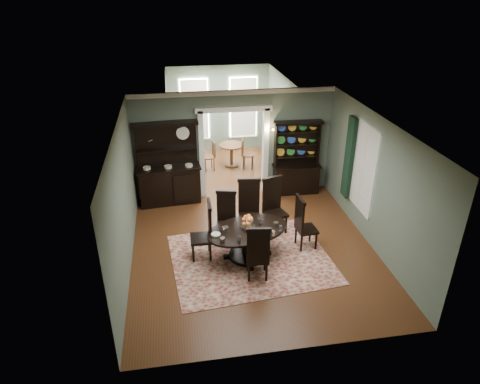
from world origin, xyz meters
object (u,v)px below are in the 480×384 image
object	(u,v)px
dining_table	(247,238)
welsh_dresser	(296,167)
parlor_table	(232,152)
sideboard	(169,175)

from	to	relation	value
dining_table	welsh_dresser	bearing A→B (deg)	38.54
dining_table	parlor_table	world-z (taller)	parlor_table
sideboard	welsh_dresser	world-z (taller)	sideboard
dining_table	parlor_table	size ratio (longest dim) A/B	2.68
parlor_table	welsh_dresser	bearing A→B (deg)	-54.37
sideboard	welsh_dresser	distance (m)	3.61
dining_table	parlor_table	xyz separation A→B (m)	(0.40, 5.19, -0.02)
dining_table	welsh_dresser	xyz separation A→B (m)	(1.95, 3.01, 0.26)
dining_table	sideboard	bearing A→B (deg)	100.54
dining_table	sideboard	world-z (taller)	sideboard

